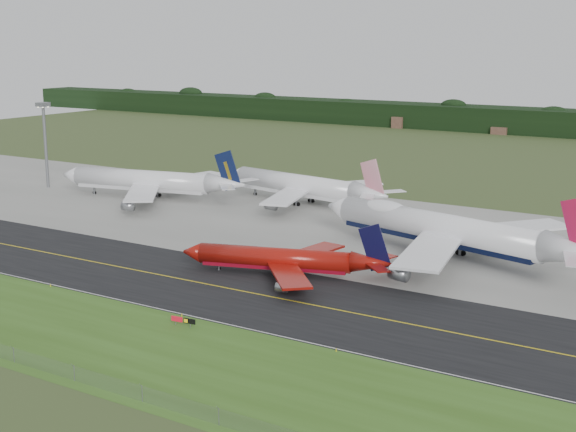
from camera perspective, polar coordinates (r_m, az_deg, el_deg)
The scene contains 16 objects.
ground at distance 150.95m, azimuth -3.21°, elevation -4.80°, with size 600.00×600.00×0.00m, color #3B4922.
grass_verge at distance 125.52m, azimuth -12.50°, elevation -8.72°, with size 400.00×30.00×0.01m, color #325519.
taxiway at distance 147.84m, azimuth -4.10°, elevation -5.18°, with size 400.00×32.00×0.02m, color black.
apron at distance 193.43m, azimuth 5.47°, elevation -0.97°, with size 400.00×78.00×0.01m, color gray.
taxiway_centreline at distance 147.84m, azimuth -4.10°, elevation -5.18°, with size 400.00×0.40×0.00m, color gold.
taxiway_edge_line at distance 136.25m, azimuth -7.94°, elevation -6.82°, with size 400.00×0.25×0.00m, color silver.
perimeter_fence at distance 116.92m, azimuth -17.01°, elevation -10.02°, with size 320.00×0.10×320.00m.
jet_ba_747 at distance 170.42m, azimuth 11.19°, elevation -0.96°, with size 68.01×55.26×17.31m.
jet_red_737 at distance 154.96m, azimuth -0.15°, elevation -3.12°, with size 41.07×32.67×11.31m.
jet_navy_gold at distance 232.53m, azimuth -9.69°, elevation 2.43°, with size 58.62×50.31×15.20m.
jet_star_tail at distance 221.81m, azimuth 1.11°, elevation 2.13°, with size 56.75×46.92×15.00m.
floodlight_mast at distance 256.49m, azimuth -16.93°, elevation 5.93°, with size 3.24×3.24×26.10m.
taxiway_sign at distance 129.57m, azimuth -7.47°, elevation -7.36°, with size 4.43×0.65×1.48m.
edge_marker_left at distance 154.98m, azimuth -16.53°, elevation -4.75°, with size 0.16×0.16×0.50m, color yellow.
edge_marker_center at distance 134.26m, azimuth -7.56°, elevation -7.00°, with size 0.16×0.16×0.50m, color yellow.
edge_marker_right at distance 119.07m, azimuth 3.45°, elevation -9.50°, with size 0.16×0.16×0.50m, color yellow.
Camera 1 is at (82.94, -117.94, 44.69)m, focal length 50.00 mm.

